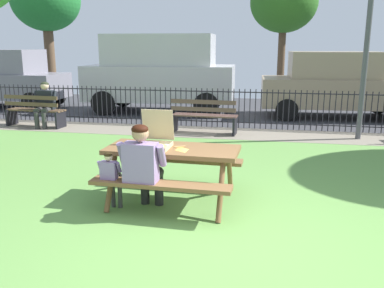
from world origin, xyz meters
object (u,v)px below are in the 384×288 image
(lamp_post_walkway, at_px, (369,26))
(parked_car_far_left, at_px, (8,78))
(pizza_slice_on_table, at_px, (182,149))
(far_tree_left, at_px, (46,1))
(park_bench_center, at_px, (204,117))
(far_tree_midleft, at_px, (284,3))
(parked_car_center, at_px, (336,84))
(picnic_table_foreground, at_px, (173,160))
(person_on_park_bench, at_px, (45,102))
(child_at_table, at_px, (111,175))
(parked_car_left, at_px, (160,71))
(park_bench_left, at_px, (35,111))
(adult_at_table, at_px, (143,164))
(pizza_box_open, at_px, (155,140))

(lamp_post_walkway, height_order, parked_car_far_left, lamp_post_walkway)
(pizza_slice_on_table, relative_size, far_tree_left, 0.05)
(park_bench_center, xyz_separation_m, far_tree_midleft, (1.90, 7.88, 3.36))
(parked_car_center, bearing_deg, far_tree_midleft, 108.04)
(picnic_table_foreground, distance_m, parked_car_far_left, 10.87)
(lamp_post_walkway, bearing_deg, far_tree_midleft, 102.46)
(park_bench_center, relative_size, person_on_park_bench, 1.36)
(child_at_table, height_order, parked_car_far_left, parked_car_far_left)
(far_tree_left, bearing_deg, parked_car_center, -21.86)
(picnic_table_foreground, distance_m, far_tree_left, 15.64)
(parked_car_left, relative_size, parked_car_center, 1.07)
(park_bench_left, relative_size, park_bench_center, 1.00)
(adult_at_table, relative_size, person_on_park_bench, 1.00)
(parked_car_left, relative_size, far_tree_midleft, 0.95)
(pizza_box_open, relative_size, parked_car_left, 0.11)
(parked_car_far_left, distance_m, far_tree_midleft, 10.83)
(far_tree_midleft, bearing_deg, far_tree_left, 180.00)
(far_tree_left, bearing_deg, park_bench_center, -42.83)
(pizza_slice_on_table, xyz_separation_m, adult_at_table, (-0.40, -0.42, -0.12))
(lamp_post_walkway, bearing_deg, park_bench_left, -179.36)
(pizza_slice_on_table, xyz_separation_m, parked_car_center, (3.00, 7.71, 0.23))
(lamp_post_walkway, bearing_deg, pizza_box_open, -127.38)
(park_bench_left, height_order, parked_car_center, parked_car_center)
(far_tree_left, bearing_deg, pizza_slice_on_table, -54.36)
(park_bench_left, distance_m, lamp_post_walkway, 8.46)
(person_on_park_bench, distance_m, far_tree_left, 9.55)
(child_at_table, bearing_deg, far_tree_left, 122.13)
(picnic_table_foreground, bearing_deg, adult_at_table, -117.74)
(picnic_table_foreground, relative_size, pizza_slice_on_table, 6.24)
(picnic_table_foreground, relative_size, parked_car_center, 0.41)
(pizza_slice_on_table, xyz_separation_m, person_on_park_bench, (-4.73, 4.64, -0.12))
(pizza_slice_on_table, bearing_deg, pizza_box_open, 169.53)
(park_bench_center, bearing_deg, pizza_box_open, -89.09)
(park_bench_left, distance_m, parked_car_far_left, 4.23)
(parked_car_far_left, bearing_deg, far_tree_left, 102.86)
(parked_car_far_left, height_order, far_tree_midleft, far_tree_midleft)
(pizza_slice_on_table, distance_m, parked_car_center, 8.27)
(child_at_table, relative_size, park_bench_left, 0.50)
(lamp_post_walkway, distance_m, far_tree_midleft, 8.07)
(child_at_table, xyz_separation_m, person_on_park_bench, (-3.90, 5.09, 0.16))
(pizza_box_open, height_order, parked_car_center, parked_car_center)
(picnic_table_foreground, xyz_separation_m, pizza_box_open, (-0.25, 0.00, 0.27))
(parked_car_center, bearing_deg, picnic_table_foreground, -112.39)
(park_bench_left, xyz_separation_m, parked_car_center, (8.04, 3.08, 0.59))
(person_on_park_bench, height_order, parked_car_far_left, parked_car_far_left)
(parked_car_left, bearing_deg, picnic_table_foreground, -73.49)
(park_bench_center, xyz_separation_m, parked_car_center, (3.46, 3.08, 0.59))
(lamp_post_walkway, bearing_deg, parked_car_left, 151.76)
(far_tree_midleft, bearing_deg, person_on_park_bench, -128.12)
(picnic_table_foreground, relative_size, far_tree_left, 0.34)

